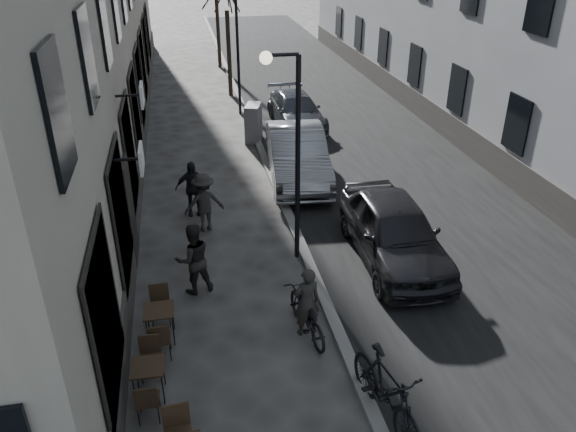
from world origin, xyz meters
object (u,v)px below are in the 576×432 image
object	(u,v)px
car_mid	(297,154)
bistro_set_b	(149,378)
utility_cabinet	(253,123)
moped	(386,392)
bicycle	(306,314)
streetlamp_near	(290,138)
pedestrian_far	(192,188)
pedestrian_mid	(204,202)
car_near	(394,231)
car_far	(296,110)
bistro_set_c	(160,321)
streetlamp_far	(233,39)
pedestrian_near	(193,259)

from	to	relation	value
car_mid	bistro_set_b	bearing A→B (deg)	-111.63
utility_cabinet	moped	world-z (taller)	utility_cabinet
bistro_set_b	bicycle	size ratio (longest dim) A/B	0.78
streetlamp_near	pedestrian_far	bearing A→B (deg)	128.61
pedestrian_mid	car_mid	world-z (taller)	car_mid
pedestrian_mid	pedestrian_far	bearing A→B (deg)	-83.21
car_mid	car_near	bearing A→B (deg)	-70.90
bistro_set_b	pedestrian_mid	world-z (taller)	pedestrian_mid
bistro_set_b	moped	distance (m)	4.09
pedestrian_far	car_mid	size ratio (longest dim) A/B	0.32
utility_cabinet	pedestrian_far	xyz separation A→B (m)	(-2.53, -5.64, 0.09)
pedestrian_mid	car_mid	xyz separation A→B (m)	(3.16, 2.92, 0.00)
car_far	car_near	bearing A→B (deg)	-91.08
car_mid	car_far	bearing A→B (deg)	83.78
pedestrian_far	car_near	bearing A→B (deg)	-32.86
pedestrian_mid	car_far	distance (m)	9.15
bistro_set_c	car_far	world-z (taller)	car_far
bicycle	pedestrian_far	distance (m)	6.10
pedestrian_mid	moped	xyz separation A→B (m)	(2.51, -7.26, -0.16)
pedestrian_far	moped	bearing A→B (deg)	-68.74
car_near	car_far	distance (m)	10.52
utility_cabinet	car_near	distance (m)	9.28
car_near	car_far	xyz separation A→B (m)	(-0.24, 10.51, -0.15)
streetlamp_far	car_mid	size ratio (longest dim) A/B	1.02
streetlamp_near	moped	world-z (taller)	streetlamp_near
bistro_set_b	car_mid	xyz separation A→B (m)	(4.51, 8.86, 0.40)
pedestrian_mid	pedestrian_far	distance (m)	1.02
bistro_set_c	car_far	distance (m)	13.64
moped	pedestrian_far	bearing A→B (deg)	97.99
streetlamp_near	bistro_set_b	distance (m)	5.95
car_mid	bicycle	bearing A→B (deg)	-95.15
utility_cabinet	pedestrian_mid	bearing A→B (deg)	-90.74
streetlamp_near	bicycle	xyz separation A→B (m)	(-0.25, -2.93, -2.69)
bistro_set_b	pedestrian_near	xyz separation A→B (m)	(0.94, 3.10, 0.42)
car_near	car_mid	world-z (taller)	car_mid
streetlamp_far	pedestrian_far	size ratio (longest dim) A/B	3.15
streetlamp_near	car_far	size ratio (longest dim) A/B	1.15
bistro_set_b	pedestrian_far	size ratio (longest dim) A/B	0.86
bicycle	streetlamp_near	bearing A→B (deg)	-104.16
utility_cabinet	pedestrian_mid	world-z (taller)	pedestrian_mid
bistro_set_b	utility_cabinet	distance (m)	13.07
pedestrian_mid	moped	bearing A→B (deg)	100.42
pedestrian_near	moped	distance (m)	5.30
bistro_set_b	car_near	distance (m)	6.81
streetlamp_near	pedestrian_near	world-z (taller)	streetlamp_near
utility_cabinet	bicycle	size ratio (longest dim) A/B	0.80
streetlamp_far	moped	xyz separation A→B (m)	(0.52, -17.42, -2.50)
pedestrian_far	utility_cabinet	bearing A→B (deg)	68.53
bicycle	moped	xyz separation A→B (m)	(0.77, -2.49, 0.19)
streetlamp_far	pedestrian_near	distance (m)	13.42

